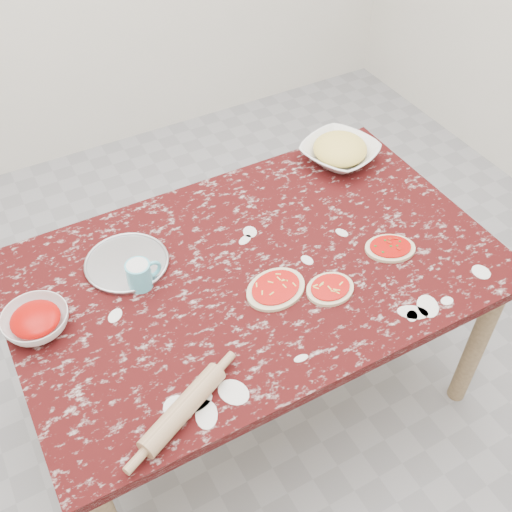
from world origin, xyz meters
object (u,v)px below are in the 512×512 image
Objects in this scene: worktable at (256,283)px; cheese_bowl at (340,153)px; pizza_tray at (127,263)px; sauce_bowl at (36,322)px; flour_mug at (140,274)px; rolling_pin at (183,409)px.

cheese_bowl reaches higher than worktable.
cheese_bowl is at bearing 8.39° from pizza_tray.
sauce_bowl is at bearing -159.15° from pizza_tray.
rolling_pin is (-0.07, -0.50, -0.02)m from flour_mug.
sauce_bowl is 0.67× the size of rolling_pin.
pizza_tray reaches higher than worktable.
rolling_pin reaches higher than worktable.
pizza_tray is 0.12m from flour_mug.
flour_mug is 0.50m from rolling_pin.
pizza_tray is 0.35m from sauce_bowl.
worktable is 13.36× the size of flour_mug.
pizza_tray is at bearing 149.90° from worktable.
flour_mug reaches higher than pizza_tray.
sauce_bowl is 0.34m from flour_mug.
sauce_bowl is (-0.70, 0.09, 0.11)m from worktable.
cheese_bowl is (1.28, 0.26, 0.00)m from sauce_bowl.
worktable is 5.84× the size of pizza_tray.
worktable is at bearing 41.78° from rolling_pin.
flour_mug is (0.34, 0.02, 0.02)m from sauce_bowl.
rolling_pin is at bearing -143.57° from cheese_bowl.
cheese_bowl is at bearing 36.43° from rolling_pin.
cheese_bowl reaches higher than rolling_pin.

